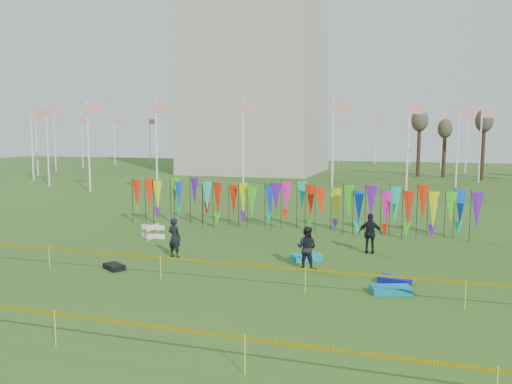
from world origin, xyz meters
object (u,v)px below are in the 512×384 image
(kite_bag_black, at_px, (114,267))
(person_left, at_px, (175,238))
(kite_bag_teal, at_px, (391,290))
(kite_bag_blue, at_px, (395,280))
(box_kite, at_px, (153,232))
(kite_bag_turquoise, at_px, (307,257))
(person_mid, at_px, (307,248))
(person_right, at_px, (370,234))

(kite_bag_black, bearing_deg, person_left, 60.40)
(kite_bag_black, bearing_deg, kite_bag_teal, 0.88)
(kite_bag_blue, height_order, kite_bag_black, kite_bag_blue)
(kite_bag_blue, relative_size, kite_bag_teal, 0.84)
(box_kite, height_order, kite_bag_turquoise, box_kite)
(person_left, xyz_separation_m, person_mid, (5.63, -0.15, -0.01))
(kite_bag_teal, bearing_deg, person_right, 101.50)
(person_mid, relative_size, kite_bag_turquoise, 1.36)
(person_left, height_order, person_right, person_right)
(box_kite, xyz_separation_m, person_left, (2.72, -3.07, 0.49))
(person_right, distance_m, kite_bag_turquoise, 3.19)
(kite_bag_blue, bearing_deg, kite_bag_turquoise, 148.11)
(box_kite, relative_size, person_mid, 0.42)
(person_mid, bearing_deg, person_right, -113.82)
(person_left, xyz_separation_m, person_right, (7.74, 3.15, 0.03))
(person_left, xyz_separation_m, kite_bag_teal, (8.84, -2.24, -0.72))
(box_kite, distance_m, kite_bag_black, 5.63)
(kite_bag_turquoise, relative_size, kite_bag_black, 1.37)
(kite_bag_turquoise, distance_m, kite_bag_blue, 4.17)
(kite_bag_turquoise, distance_m, kite_bag_black, 7.60)
(box_kite, height_order, kite_bag_black, box_kite)
(person_left, relative_size, person_mid, 1.01)
(person_left, distance_m, kite_bag_teal, 9.15)
(kite_bag_blue, bearing_deg, person_right, 105.56)
(person_mid, bearing_deg, person_left, 7.21)
(kite_bag_teal, bearing_deg, person_left, 165.80)
(person_mid, xyz_separation_m, kite_bag_blue, (3.28, -0.90, -0.72))
(kite_bag_turquoise, bearing_deg, person_right, 40.13)
(person_right, xyz_separation_m, kite_bag_blue, (1.17, -4.20, -0.76))
(kite_bag_blue, xyz_separation_m, kite_bag_black, (-10.27, -1.34, -0.01))
(person_left, bearing_deg, person_mid, -168.97)
(person_mid, bearing_deg, kite_bag_black, 26.53)
(box_kite, bearing_deg, kite_bag_black, -76.05)
(box_kite, relative_size, person_right, 0.40)
(box_kite, xyz_separation_m, kite_bag_black, (1.36, -5.46, -0.25))
(person_right, relative_size, kite_bag_turquoise, 1.43)
(kite_bag_turquoise, xyz_separation_m, kite_bag_teal, (3.47, -3.38, 0.00))
(person_left, bearing_deg, kite_bag_blue, -174.16)
(kite_bag_blue, bearing_deg, kite_bag_black, -172.59)
(kite_bag_teal, bearing_deg, box_kite, 155.33)
(person_left, height_order, kite_bag_black, person_left)
(box_kite, height_order, kite_bag_teal, box_kite)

